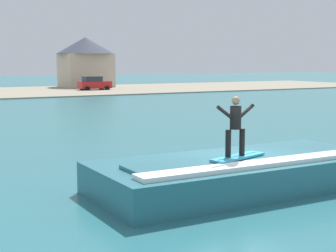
% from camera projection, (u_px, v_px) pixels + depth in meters
% --- Properties ---
extents(ground_plane, '(260.00, 260.00, 0.00)m').
position_uv_depth(ground_plane, '(242.00, 188.00, 15.42)').
color(ground_plane, '#2A6C74').
extents(wave_crest, '(8.71, 3.71, 1.03)m').
position_uv_depth(wave_crest, '(240.00, 173.00, 15.33)').
color(wave_crest, '#296976').
rests_on(wave_crest, ground_plane).
extents(surfboard, '(2.05, 1.03, 0.06)m').
position_uv_depth(surfboard, '(238.00, 157.00, 14.71)').
color(surfboard, '#33A5CC').
rests_on(surfboard, wave_crest).
extents(surfer, '(1.28, 0.32, 1.70)m').
position_uv_depth(surfer, '(235.00, 123.00, 14.54)').
color(surfer, black).
rests_on(surfer, surfboard).
extents(car_far_shore, '(4.10, 2.11, 1.86)m').
position_uv_depth(car_far_shore, '(94.00, 83.00, 66.75)').
color(car_far_shore, red).
rests_on(car_far_shore, ground_plane).
extents(house_gabled_white, '(8.30, 8.30, 7.21)m').
position_uv_depth(house_gabled_white, '(86.00, 59.00, 74.49)').
color(house_gabled_white, beige).
rests_on(house_gabled_white, ground_plane).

